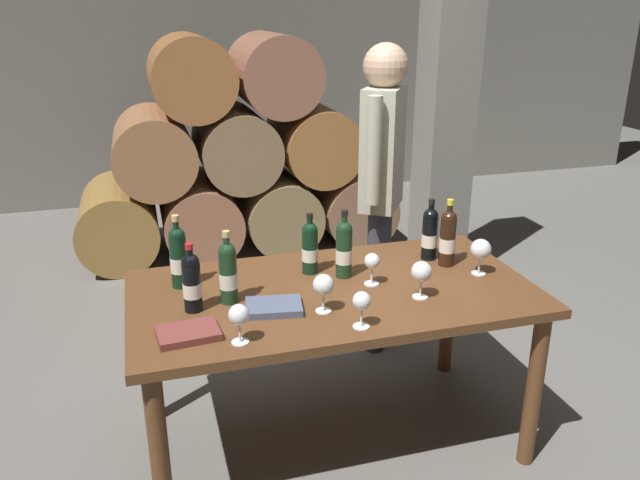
# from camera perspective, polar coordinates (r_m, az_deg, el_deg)

# --- Properties ---
(ground_plane) EXTENTS (14.00, 14.00, 0.00)m
(ground_plane) POSITION_cam_1_polar(r_m,az_deg,el_deg) (3.08, 1.09, -17.36)
(ground_plane) COLOR #66635E
(cellar_back_wall) EXTENTS (10.00, 0.24, 2.80)m
(cellar_back_wall) POSITION_cam_1_polar(r_m,az_deg,el_deg) (6.58, -10.18, 15.93)
(cellar_back_wall) COLOR slate
(cellar_back_wall) RESTS_ON ground_plane
(barrel_stack) EXTENTS (2.49, 0.90, 1.69)m
(barrel_stack) POSITION_cam_1_polar(r_m,az_deg,el_deg) (5.11, -7.61, 7.13)
(barrel_stack) COLOR olive
(barrel_stack) RESTS_ON ground_plane
(stone_pillar) EXTENTS (0.32, 0.32, 2.60)m
(stone_pillar) POSITION_cam_1_polar(r_m,az_deg,el_deg) (4.46, 11.36, 12.50)
(stone_pillar) COLOR slate
(stone_pillar) RESTS_ON ground_plane
(dining_table) EXTENTS (1.70, 0.90, 0.76)m
(dining_table) POSITION_cam_1_polar(r_m,az_deg,el_deg) (2.72, 1.18, -6.18)
(dining_table) COLOR brown
(dining_table) RESTS_ON ground_plane
(wine_bottle_0) EXTENTS (0.07, 0.07, 0.31)m
(wine_bottle_0) POSITION_cam_1_polar(r_m,az_deg,el_deg) (2.54, -8.29, -2.89)
(wine_bottle_0) COLOR #19381E
(wine_bottle_0) RESTS_ON dining_table
(wine_bottle_1) EXTENTS (0.07, 0.07, 0.31)m
(wine_bottle_1) POSITION_cam_1_polar(r_m,az_deg,el_deg) (2.76, 2.18, -0.76)
(wine_bottle_1) COLOR #19381E
(wine_bottle_1) RESTS_ON dining_table
(wine_bottle_2) EXTENTS (0.07, 0.07, 0.28)m
(wine_bottle_2) POSITION_cam_1_polar(r_m,az_deg,el_deg) (2.80, -0.92, -0.65)
(wine_bottle_2) COLOR black
(wine_bottle_2) RESTS_ON dining_table
(wine_bottle_3) EXTENTS (0.07, 0.07, 0.32)m
(wine_bottle_3) POSITION_cam_1_polar(r_m,az_deg,el_deg) (2.94, 11.46, 0.24)
(wine_bottle_3) COLOR black
(wine_bottle_3) RESTS_ON dining_table
(wine_bottle_4) EXTENTS (0.07, 0.07, 0.32)m
(wine_bottle_4) POSITION_cam_1_polar(r_m,az_deg,el_deg) (2.72, -12.66, -1.47)
(wine_bottle_4) COLOR black
(wine_bottle_4) RESTS_ON dining_table
(wine_bottle_5) EXTENTS (0.07, 0.07, 0.29)m
(wine_bottle_5) POSITION_cam_1_polar(r_m,az_deg,el_deg) (3.00, 9.88, 0.61)
(wine_bottle_5) COLOR black
(wine_bottle_5) RESTS_ON dining_table
(wine_bottle_6) EXTENTS (0.07, 0.07, 0.28)m
(wine_bottle_6) POSITION_cam_1_polar(r_m,az_deg,el_deg) (2.50, -11.50, -3.71)
(wine_bottle_6) COLOR black
(wine_bottle_6) RESTS_ON dining_table
(wine_glass_0) EXTENTS (0.07, 0.07, 0.14)m
(wine_glass_0) POSITION_cam_1_polar(r_m,az_deg,el_deg) (2.34, 3.76, -5.64)
(wine_glass_0) COLOR white
(wine_glass_0) RESTS_ON dining_table
(wine_glass_1) EXTENTS (0.09, 0.09, 0.16)m
(wine_glass_1) POSITION_cam_1_polar(r_m,az_deg,el_deg) (2.59, 9.14, -2.91)
(wine_glass_1) COLOR white
(wine_glass_1) RESTS_ON dining_table
(wine_glass_2) EXTENTS (0.07, 0.07, 0.14)m
(wine_glass_2) POSITION_cam_1_polar(r_m,az_deg,el_deg) (2.69, 4.75, -2.06)
(wine_glass_2) COLOR white
(wine_glass_2) RESTS_ON dining_table
(wine_glass_3) EXTENTS (0.08, 0.08, 0.15)m
(wine_glass_3) POSITION_cam_1_polar(r_m,az_deg,el_deg) (2.25, -7.32, -6.82)
(wine_glass_3) COLOR white
(wine_glass_3) RESTS_ON dining_table
(wine_glass_4) EXTENTS (0.08, 0.08, 0.16)m
(wine_glass_4) POSITION_cam_1_polar(r_m,az_deg,el_deg) (2.45, 0.31, -4.14)
(wine_glass_4) COLOR white
(wine_glass_4) RESTS_ON dining_table
(wine_glass_5) EXTENTS (0.09, 0.09, 0.16)m
(wine_glass_5) POSITION_cam_1_polar(r_m,az_deg,el_deg) (2.87, 14.30, -0.87)
(wine_glass_5) COLOR white
(wine_glass_5) RESTS_ON dining_table
(tasting_notebook) EXTENTS (0.23, 0.18, 0.03)m
(tasting_notebook) POSITION_cam_1_polar(r_m,az_deg,el_deg) (2.36, -11.82, -8.22)
(tasting_notebook) COLOR brown
(tasting_notebook) RESTS_ON dining_table
(leather_ledger) EXTENTS (0.24, 0.19, 0.03)m
(leather_ledger) POSITION_cam_1_polar(r_m,az_deg,el_deg) (2.51, -4.20, -6.04)
(leather_ledger) COLOR #4C5670
(leather_ledger) RESTS_ON dining_table
(sommelier_presenting) EXTENTS (0.33, 0.42, 1.72)m
(sommelier_presenting) POSITION_cam_1_polar(r_m,az_deg,el_deg) (3.42, 5.60, 6.05)
(sommelier_presenting) COLOR #383842
(sommelier_presenting) RESTS_ON ground_plane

